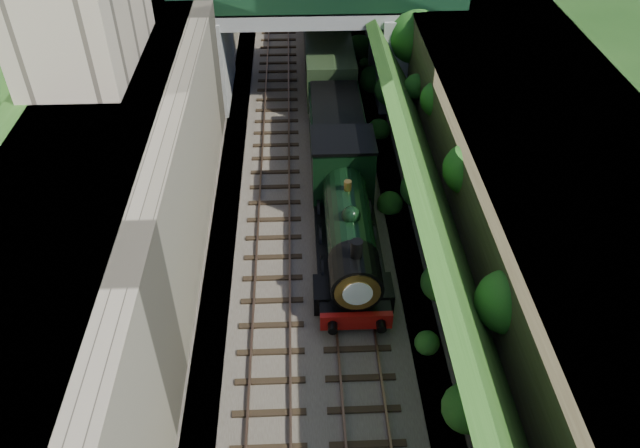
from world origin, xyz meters
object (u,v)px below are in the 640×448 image
Objects in this scene: tender at (336,134)px; locomotive at (347,218)px; road_bridge at (324,30)px; tree at (415,33)px.

locomotive is at bearing -90.00° from tender.
locomotive is 7.37m from tender.
tender is at bearing -88.08° from road_bridge.
road_bridge reaches higher than locomotive.
locomotive is at bearing -89.02° from road_bridge.
tender is (-4.71, -5.68, -3.03)m from tree.
road_bridge reaches higher than tree.
road_bridge is 15.17m from locomotive.
tender is at bearing 90.00° from locomotive.
road_bridge is 8.03m from tender.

